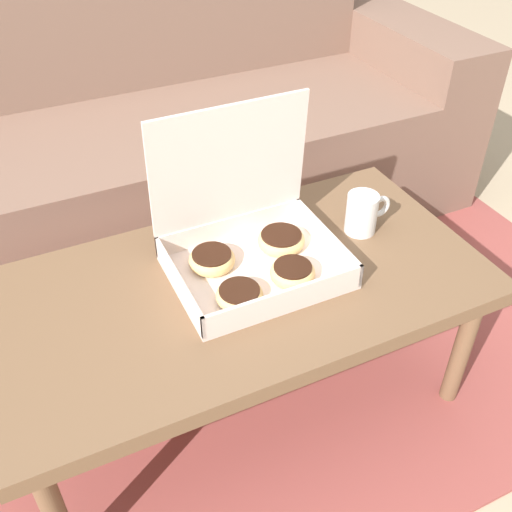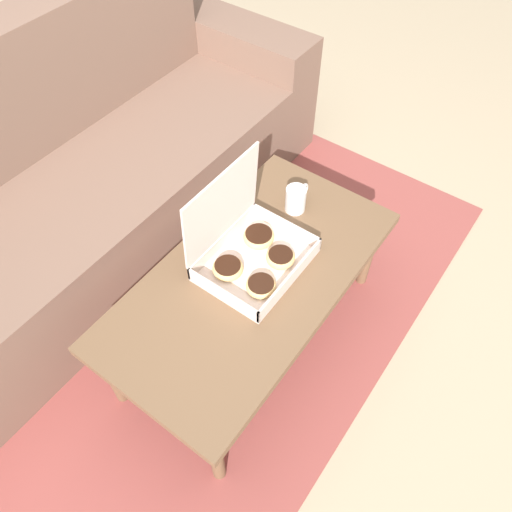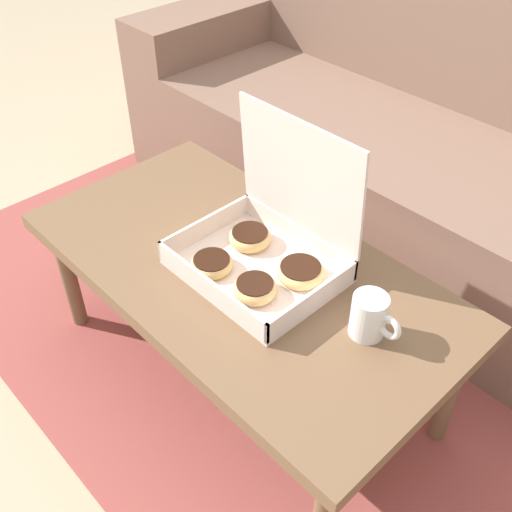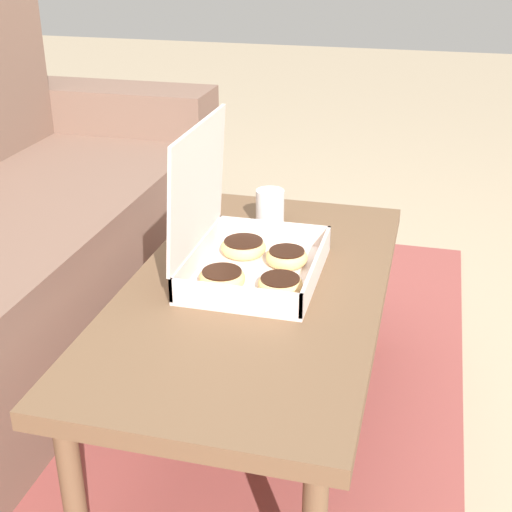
{
  "view_description": "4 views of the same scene",
  "coord_description": "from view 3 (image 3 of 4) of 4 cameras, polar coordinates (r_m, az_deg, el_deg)",
  "views": [
    {
      "loc": [
        -0.4,
        -1.0,
        1.29
      ],
      "look_at": [
        0.04,
        -0.08,
        0.46
      ],
      "focal_mm": 42.0,
      "sensor_mm": 36.0,
      "label": 1
    },
    {
      "loc": [
        -0.79,
        -0.68,
        1.79
      ],
      "look_at": [
        0.04,
        -0.08,
        0.46
      ],
      "focal_mm": 35.0,
      "sensor_mm": 36.0,
      "label": 2
    },
    {
      "loc": [
        0.81,
        -0.8,
        1.36
      ],
      "look_at": [
        0.04,
        -0.08,
        0.46
      ],
      "focal_mm": 42.0,
      "sensor_mm": 36.0,
      "label": 3
    },
    {
      "loc": [
        -1.39,
        -0.44,
        1.16
      ],
      "look_at": [
        0.04,
        -0.08,
        0.46
      ],
      "focal_mm": 50.0,
      "sensor_mm": 36.0,
      "label": 4
    }
  ],
  "objects": [
    {
      "name": "coffee_mug",
      "position": [
        1.27,
        10.8,
        -5.68
      ],
      "size": [
        0.12,
        0.08,
        0.1
      ],
      "color": "white",
      "rests_on": "coffee_table"
    },
    {
      "name": "ground_plane",
      "position": [
        1.78,
        0.81,
        -9.62
      ],
      "size": [
        12.0,
        12.0,
        0.0
      ],
      "primitive_type": "plane",
      "color": "tan"
    },
    {
      "name": "pastry_box",
      "position": [
        1.4,
        0.88,
        0.79
      ],
      "size": [
        0.37,
        0.29,
        0.35
      ],
      "color": "silver",
      "rests_on": "coffee_table"
    },
    {
      "name": "coffee_table",
      "position": [
        1.47,
        -1.51,
        -2.07
      ],
      "size": [
        1.1,
        0.58,
        0.41
      ],
      "color": "brown",
      "rests_on": "ground_plane"
    },
    {
      "name": "couch",
      "position": [
        2.06,
        16.86,
        8.33
      ],
      "size": [
        2.31,
        0.76,
        0.94
      ],
      "color": "#7A5B4C",
      "rests_on": "ground_plane"
    },
    {
      "name": "area_rug",
      "position": [
        1.93,
        7.25,
        -4.75
      ],
      "size": [
        2.43,
        1.79,
        0.01
      ],
      "primitive_type": "cube",
      "color": "#994742",
      "rests_on": "ground_plane"
    }
  ]
}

